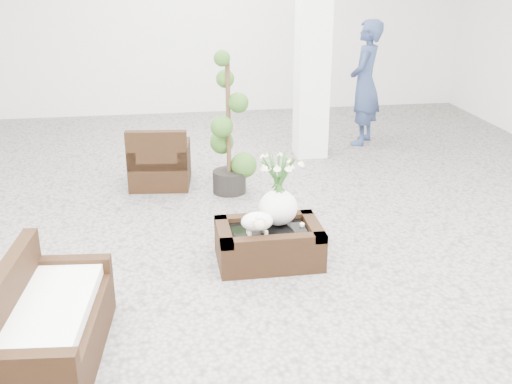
{
  "coord_description": "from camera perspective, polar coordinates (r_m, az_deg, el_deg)",
  "views": [
    {
      "loc": [
        -0.78,
        -5.02,
        2.53
      ],
      "look_at": [
        0.0,
        -0.1,
        0.62
      ],
      "focal_mm": 43.29,
      "sensor_mm": 36.0,
      "label": 1
    }
  ],
  "objects": [
    {
      "name": "ground",
      "position": [
        5.68,
        -0.16,
        -5.49
      ],
      "size": [
        11.0,
        11.0,
        0.0
      ],
      "primitive_type": "plane",
      "color": "gray",
      "rests_on": "ground"
    },
    {
      "name": "column",
      "position": [
        8.11,
        5.35,
        15.36
      ],
      "size": [
        0.4,
        0.4,
        3.5
      ],
      "primitive_type": "cube",
      "color": "white",
      "rests_on": "ground"
    },
    {
      "name": "coffee_table",
      "position": [
        5.43,
        1.19,
        -4.95
      ],
      "size": [
        0.9,
        0.6,
        0.31
      ],
      "primitive_type": "cube",
      "color": "#321D0E",
      "rests_on": "ground"
    },
    {
      "name": "sheep_figurine",
      "position": [
        5.21,
        0.1,
        -2.93
      ],
      "size": [
        0.28,
        0.23,
        0.21
      ],
      "primitive_type": "ellipsoid",
      "color": "white",
      "rests_on": "coffee_table"
    },
    {
      "name": "planter_narcissus",
      "position": [
        5.32,
        2.1,
        0.99
      ],
      "size": [
        0.44,
        0.44,
        0.8
      ],
      "primitive_type": null,
      "color": "white",
      "rests_on": "coffee_table"
    },
    {
      "name": "tealight",
      "position": [
        5.43,
        4.28,
        -3.0
      ],
      "size": [
        0.04,
        0.04,
        0.03
      ],
      "primitive_type": "cylinder",
      "color": "white",
      "rests_on": "coffee_table"
    },
    {
      "name": "armchair",
      "position": [
        7.29,
        -8.89,
        3.4
      ],
      "size": [
        0.75,
        0.72,
        0.72
      ],
      "primitive_type": "cube",
      "rotation": [
        0.0,
        0.0,
        3.03
      ],
      "color": "#321D0E",
      "rests_on": "ground"
    },
    {
      "name": "loveseat",
      "position": [
        4.32,
        -18.5,
        -10.72
      ],
      "size": [
        0.73,
        1.33,
        0.68
      ],
      "primitive_type": "cube",
      "rotation": [
        0.0,
        0.0,
        1.47
      ],
      "color": "#321D0E",
      "rests_on": "ground"
    },
    {
      "name": "topiary",
      "position": [
        6.84,
        -2.56,
        6.21
      ],
      "size": [
        0.42,
        0.42,
        1.58
      ],
      "primitive_type": null,
      "color": "#2A4E19",
      "rests_on": "ground"
    },
    {
      "name": "shopper",
      "position": [
        8.88,
        10.04,
        9.87
      ],
      "size": [
        0.69,
        0.76,
        1.74
      ],
      "primitive_type": "imported",
      "rotation": [
        0.0,
        0.0,
        -2.14
      ],
      "color": "navy",
      "rests_on": "ground"
    }
  ]
}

